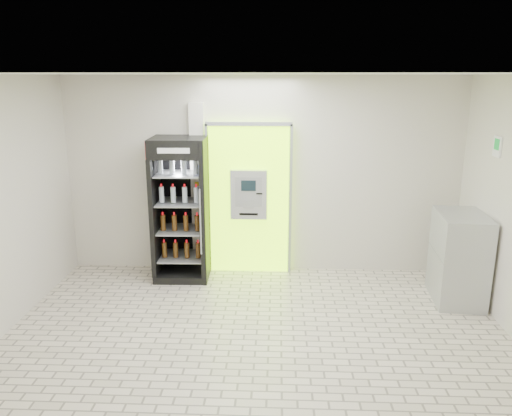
{
  "coord_description": "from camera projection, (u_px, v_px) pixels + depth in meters",
  "views": [
    {
      "loc": [
        0.22,
        -4.97,
        2.99
      ],
      "look_at": [
        -0.04,
        1.2,
        1.34
      ],
      "focal_mm": 35.0,
      "sensor_mm": 36.0,
      "label": 1
    }
  ],
  "objects": [
    {
      "name": "ground",
      "position": [
        255.0,
        351.0,
        5.58
      ],
      "size": [
        6.0,
        6.0,
        0.0
      ],
      "primitive_type": "plane",
      "color": "beige",
      "rests_on": "ground"
    },
    {
      "name": "room_shell",
      "position": [
        255.0,
        191.0,
        5.11
      ],
      "size": [
        6.0,
        6.0,
        6.0
      ],
      "color": "beige",
      "rests_on": "ground"
    },
    {
      "name": "atm_assembly",
      "position": [
        249.0,
        198.0,
        7.62
      ],
      "size": [
        1.3,
        0.24,
        2.33
      ],
      "color": "#A3FF0C",
      "rests_on": "ground"
    },
    {
      "name": "pillar",
      "position": [
        199.0,
        189.0,
        7.65
      ],
      "size": [
        0.22,
        0.11,
        2.6
      ],
      "color": "silver",
      "rests_on": "ground"
    },
    {
      "name": "beverage_cooler",
      "position": [
        181.0,
        212.0,
        7.44
      ],
      "size": [
        0.82,
        0.77,
        2.13
      ],
      "rotation": [
        0.0,
        0.0,
        0.03
      ],
      "color": "black",
      "rests_on": "ground"
    },
    {
      "name": "steel_cabinet",
      "position": [
        459.0,
        258.0,
        6.72
      ],
      "size": [
        0.68,
        0.96,
        1.22
      ],
      "rotation": [
        0.0,
        0.0,
        -0.08
      ],
      "color": "#A9ACB1",
      "rests_on": "ground"
    },
    {
      "name": "exit_sign",
      "position": [
        497.0,
        147.0,
        6.26
      ],
      "size": [
        0.02,
        0.22,
        0.26
      ],
      "color": "white",
      "rests_on": "room_shell"
    }
  ]
}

